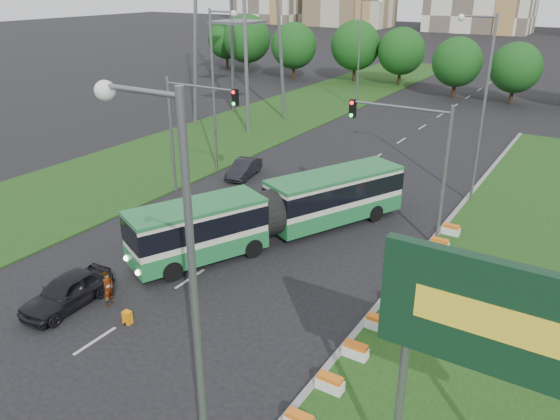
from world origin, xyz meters
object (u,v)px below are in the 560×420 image
Objects in this scene: car_left_near at (67,291)px; shopping_trolley at (127,317)px; pedestrian at (108,288)px; traffic_mast_median at (417,151)px; traffic_mast_left at (189,119)px; articulated_bus at (273,210)px; car_left_far at (244,168)px; billboard at (502,334)px.

car_left_near reaches higher than shopping_trolley.
traffic_mast_median is at bearing -48.96° from pedestrian.
traffic_mast_left is 0.47× the size of articulated_bus.
articulated_bus is 10.82m from car_left_far.
shopping_trolley is (-15.02, 1.62, -5.86)m from billboard.
car_left_near is (-10.88, -14.82, -4.59)m from traffic_mast_median.
traffic_mast_median is 1.79× the size of car_left_near.
traffic_mast_left is at bearing 146.45° from billboard.
pedestrian reaches higher than car_left_near.
articulated_bus is (8.31, -2.69, -3.63)m from traffic_mast_left.
pedestrian reaches higher than car_left_far.
billboard reaches higher than car_left_near.
billboard reaches higher than pedestrian.
car_left_near is (4.28, -13.82, -4.59)m from traffic_mast_left.
traffic_mast_median is 15.65m from car_left_far.
billboard is 16.20m from shopping_trolley.
traffic_mast_left reaches higher than car_left_far.
traffic_mast_left reaches higher than shopping_trolley.
traffic_mast_left is at bearing -172.76° from articulated_bus.
articulated_bus is at bearing -28.76° from pedestrian.
articulated_bus is (-14.32, 12.31, -4.45)m from billboard.
billboard is at bearing -53.65° from car_left_far.
billboard is at bearing -15.51° from articulated_bus.
traffic_mast_left reaches higher than pedestrian.
billboard is at bearing -112.34° from pedestrian.
pedestrian is (-16.84, 2.27, -5.30)m from billboard.
shopping_trolley is (6.84, -18.38, -0.36)m from car_left_far.
car_left_far is 18.43m from pedestrian.
car_left_far is at bearing 164.46° from traffic_mast_median.
car_left_far is 2.34× the size of pedestrian.
billboard is at bearing -6.10° from car_left_near.
billboard and traffic_mast_left have the same top height.
car_left_near is at bearing -173.63° from shopping_trolley.
shopping_trolley is (-7.54, -14.38, -5.05)m from traffic_mast_median.
shopping_trolley is (-0.70, -10.69, -1.42)m from articulated_bus.
car_left_near is (-18.35, 1.18, -5.40)m from billboard.
shopping_trolley is at bearing -60.37° from traffic_mast_left.
car_left_near is (-4.03, -11.13, -0.95)m from articulated_bus.
articulated_bus is 11.88m from car_left_near.
shopping_trolley is (3.34, 0.44, -0.46)m from car_left_near.
billboard is 27.16m from traffic_mast_left.
articulated_bus is 4.23× the size of car_left_far.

